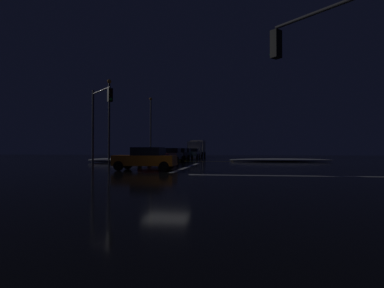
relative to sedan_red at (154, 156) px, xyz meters
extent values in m
cube|color=black|center=(3.48, -10.43, -0.85)|extent=(120.00, 120.00, 0.10)
cube|color=white|center=(3.48, -2.35, -0.80)|extent=(0.35, 13.84, 0.01)
cube|color=yellow|center=(3.48, 9.25, -0.80)|extent=(22.00, 0.15, 0.01)
cube|color=white|center=(11.67, -10.43, -0.80)|extent=(13.84, 0.40, 0.01)
ellipsoid|color=white|center=(-5.41, 4.72, -0.56)|extent=(6.56, 1.50, 0.48)
ellipsoid|color=white|center=(12.37, 9.49, -0.62)|extent=(11.66, 1.50, 0.37)
cube|color=maroon|center=(0.00, -0.04, -0.13)|extent=(1.80, 4.20, 0.70)
cube|color=black|center=(0.00, 0.16, 0.49)|extent=(1.60, 2.00, 0.55)
cylinder|color=black|center=(0.90, -1.59, -0.48)|extent=(0.22, 0.64, 0.64)
cylinder|color=black|center=(-0.90, -1.59, -0.48)|extent=(0.22, 0.64, 0.64)
cylinder|color=black|center=(0.90, 1.51, -0.48)|extent=(0.22, 0.64, 0.64)
cylinder|color=black|center=(-0.90, 1.51, -0.48)|extent=(0.22, 0.64, 0.64)
sphere|color=#F9EFC6|center=(0.65, -2.16, -0.08)|extent=(0.22, 0.22, 0.22)
sphere|color=#F9EFC6|center=(-0.65, -2.16, -0.08)|extent=(0.22, 0.22, 0.22)
cube|color=slate|center=(0.24, 6.62, -0.13)|extent=(1.80, 4.20, 0.70)
cube|color=black|center=(0.24, 6.82, 0.49)|extent=(1.60, 2.00, 0.55)
cylinder|color=black|center=(1.14, 5.07, -0.48)|extent=(0.22, 0.64, 0.64)
cylinder|color=black|center=(-0.66, 5.07, -0.48)|extent=(0.22, 0.64, 0.64)
cylinder|color=black|center=(1.14, 8.17, -0.48)|extent=(0.22, 0.64, 0.64)
cylinder|color=black|center=(-0.66, 8.17, -0.48)|extent=(0.22, 0.64, 0.64)
sphere|color=#F9EFC6|center=(0.89, 4.50, -0.08)|extent=(0.22, 0.22, 0.22)
sphere|color=#F9EFC6|center=(-0.41, 4.50, -0.08)|extent=(0.22, 0.22, 0.22)
cube|color=black|center=(0.01, 12.58, -0.13)|extent=(1.80, 4.20, 0.70)
cube|color=black|center=(0.01, 12.78, 0.49)|extent=(1.60, 2.00, 0.55)
cylinder|color=black|center=(0.91, 11.03, -0.48)|extent=(0.22, 0.64, 0.64)
cylinder|color=black|center=(-0.89, 11.03, -0.48)|extent=(0.22, 0.64, 0.64)
cylinder|color=black|center=(0.91, 14.13, -0.48)|extent=(0.22, 0.64, 0.64)
cylinder|color=black|center=(-0.89, 14.13, -0.48)|extent=(0.22, 0.64, 0.64)
sphere|color=#F9EFC6|center=(0.66, 10.46, -0.08)|extent=(0.22, 0.22, 0.22)
sphere|color=#F9EFC6|center=(-0.64, 10.46, -0.08)|extent=(0.22, 0.22, 0.22)
cube|color=#14512D|center=(-0.31, 18.24, -0.13)|extent=(1.80, 4.20, 0.70)
cube|color=black|center=(-0.31, 18.44, 0.49)|extent=(1.60, 2.00, 0.55)
cylinder|color=black|center=(0.59, 16.69, -0.48)|extent=(0.22, 0.64, 0.64)
cylinder|color=black|center=(-1.21, 16.69, -0.48)|extent=(0.22, 0.64, 0.64)
cylinder|color=black|center=(0.59, 19.79, -0.48)|extent=(0.22, 0.64, 0.64)
cylinder|color=black|center=(-1.21, 19.79, -0.48)|extent=(0.22, 0.64, 0.64)
sphere|color=#F9EFC6|center=(0.34, 16.12, -0.08)|extent=(0.22, 0.22, 0.22)
sphere|color=#F9EFC6|center=(-0.96, 16.12, -0.08)|extent=(0.22, 0.22, 0.22)
cube|color=#B7B7BC|center=(0.18, 23.93, -0.13)|extent=(1.80, 4.20, 0.70)
cube|color=black|center=(0.18, 24.13, 0.49)|extent=(1.60, 2.00, 0.55)
cylinder|color=black|center=(1.08, 22.38, -0.48)|extent=(0.22, 0.64, 0.64)
cylinder|color=black|center=(-0.72, 22.38, -0.48)|extent=(0.22, 0.64, 0.64)
cylinder|color=black|center=(1.08, 25.48, -0.48)|extent=(0.22, 0.64, 0.64)
cylinder|color=black|center=(-0.72, 25.48, -0.48)|extent=(0.22, 0.64, 0.64)
sphere|color=#F9EFC6|center=(0.83, 21.81, -0.08)|extent=(0.22, 0.22, 0.22)
sphere|color=#F9EFC6|center=(-0.47, 21.81, -0.08)|extent=(0.22, 0.22, 0.22)
cube|color=beige|center=(-0.02, 27.87, 0.83)|extent=(2.40, 2.20, 2.30)
cube|color=silver|center=(-0.02, 32.37, 0.98)|extent=(2.40, 5.00, 2.60)
cylinder|color=black|center=(1.18, 28.47, -0.32)|extent=(0.28, 0.96, 0.96)
cylinder|color=black|center=(-1.22, 28.47, -0.32)|extent=(0.28, 0.96, 0.96)
cylinder|color=black|center=(1.18, 33.17, -0.32)|extent=(0.28, 0.96, 0.96)
cylinder|color=black|center=(-1.22, 33.17, -0.32)|extent=(0.28, 0.96, 0.96)
sphere|color=#F9EFC6|center=(0.83, 26.72, 0.23)|extent=(0.26, 0.26, 0.26)
sphere|color=#F9EFC6|center=(-0.87, 26.72, 0.23)|extent=(0.26, 0.26, 0.26)
cube|color=#C66014|center=(1.17, -6.97, -0.13)|extent=(4.20, 1.80, 0.70)
cube|color=black|center=(1.37, -6.97, 0.49)|extent=(2.00, 1.60, 0.55)
cylinder|color=black|center=(-0.38, -7.87, -0.48)|extent=(0.64, 0.22, 0.64)
cylinder|color=black|center=(-0.38, -6.07, -0.48)|extent=(0.64, 0.22, 0.64)
cylinder|color=black|center=(2.72, -7.87, -0.48)|extent=(0.64, 0.22, 0.64)
cylinder|color=black|center=(2.72, -6.07, -0.48)|extent=(0.64, 0.22, 0.64)
sphere|color=#F9EFC6|center=(-0.95, -7.62, -0.08)|extent=(0.22, 0.22, 0.22)
sphere|color=#F9EFC6|center=(-0.95, -6.32, -0.08)|extent=(0.22, 0.22, 0.22)
cylinder|color=#4C4C51|center=(-5.01, -1.95, 2.49)|extent=(0.18, 0.18, 6.59)
cylinder|color=#4C4C51|center=(-3.68, -3.28, 5.49)|extent=(2.75, 2.75, 0.12)
cube|color=black|center=(-2.34, -4.61, 4.86)|extent=(0.46, 0.46, 1.05)
sphere|color=black|center=(-2.23, -4.73, 5.21)|extent=(0.22, 0.22, 0.22)
sphere|color=black|center=(-2.23, -4.73, 4.86)|extent=(0.22, 0.22, 0.22)
sphere|color=green|center=(-2.23, -4.73, 4.52)|extent=(0.22, 0.22, 0.22)
cylinder|color=#4C4C51|center=(10.45, -17.40, 5.23)|extent=(3.13, 3.13, 0.12)
cube|color=black|center=(8.93, -15.88, 4.61)|extent=(0.46, 0.46, 1.05)
sphere|color=black|center=(8.81, -15.77, 4.95)|extent=(0.22, 0.22, 0.22)
sphere|color=black|center=(8.81, -15.77, 4.61)|extent=(0.22, 0.22, 0.22)
sphere|color=green|center=(8.81, -15.77, 4.26)|extent=(0.22, 0.22, 0.22)
cylinder|color=#424247|center=(-5.71, 3.25, 3.36)|extent=(0.20, 0.20, 8.32)
sphere|color=#F9AD47|center=(-5.71, 3.25, 7.70)|extent=(0.44, 0.44, 0.44)
cylinder|color=#424247|center=(-5.71, 19.25, 3.70)|extent=(0.20, 0.20, 9.00)
sphere|color=#F9AD47|center=(-5.71, 19.25, 8.38)|extent=(0.44, 0.44, 0.44)
camera|label=1|loc=(7.47, -28.16, 0.64)|focal=29.77mm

